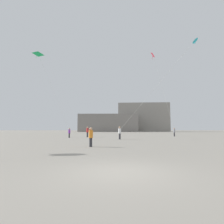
{
  "coord_description": "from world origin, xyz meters",
  "views": [
    {
      "loc": [
        -0.35,
        -6.67,
        1.54
      ],
      "look_at": [
        0.0,
        23.83,
        4.27
      ],
      "focal_mm": 29.5,
      "sensor_mm": 36.0,
      "label": 1
    }
  ],
  "objects_px": {
    "person_in_purple": "(69,132)",
    "kite_emerald_delta": "(39,55)",
    "person_in_grey": "(174,132)",
    "person_in_orange": "(91,136)",
    "building_left_hall": "(109,123)",
    "kite_cyan_diamond": "(193,43)",
    "person_in_red": "(87,131)",
    "person_in_white": "(120,132)",
    "building_centre_hall": "(143,118)",
    "kite_crimson_delta": "(153,57)"
  },
  "relations": [
    {
      "from": "person_in_white",
      "to": "building_centre_hall",
      "type": "height_order",
      "value": "building_centre_hall"
    },
    {
      "from": "person_in_grey",
      "to": "building_left_hall",
      "type": "relative_size",
      "value": 0.06
    },
    {
      "from": "kite_crimson_delta",
      "to": "building_left_hall",
      "type": "bearing_deg",
      "value": 98.98
    },
    {
      "from": "person_in_red",
      "to": "person_in_purple",
      "type": "height_order",
      "value": "person_in_red"
    },
    {
      "from": "person_in_white",
      "to": "kite_emerald_delta",
      "type": "height_order",
      "value": "kite_emerald_delta"
    },
    {
      "from": "person_in_red",
      "to": "building_left_hall",
      "type": "xyz_separation_m",
      "value": [
        3.35,
        57.85,
        3.07
      ]
    },
    {
      "from": "person_in_purple",
      "to": "kite_crimson_delta",
      "type": "height_order",
      "value": "kite_crimson_delta"
    },
    {
      "from": "person_in_red",
      "to": "kite_emerald_delta",
      "type": "bearing_deg",
      "value": -37.51
    },
    {
      "from": "person_in_purple",
      "to": "kite_emerald_delta",
      "type": "distance_m",
      "value": 14.76
    },
    {
      "from": "person_in_grey",
      "to": "person_in_orange",
      "type": "bearing_deg",
      "value": 140.64
    },
    {
      "from": "person_in_grey",
      "to": "building_left_hall",
      "type": "height_order",
      "value": "building_left_hall"
    },
    {
      "from": "person_in_red",
      "to": "kite_emerald_delta",
      "type": "relative_size",
      "value": 0.13
    },
    {
      "from": "person_in_red",
      "to": "person_in_orange",
      "type": "distance_m",
      "value": 17.49
    },
    {
      "from": "person_in_white",
      "to": "building_centre_hall",
      "type": "relative_size",
      "value": 0.07
    },
    {
      "from": "person_in_grey",
      "to": "kite_cyan_diamond",
      "type": "height_order",
      "value": "kite_cyan_diamond"
    },
    {
      "from": "kite_crimson_delta",
      "to": "building_left_hall",
      "type": "height_order",
      "value": "kite_crimson_delta"
    },
    {
      "from": "kite_cyan_diamond",
      "to": "person_in_orange",
      "type": "bearing_deg",
      "value": -149.48
    },
    {
      "from": "kite_cyan_diamond",
      "to": "person_in_purple",
      "type": "bearing_deg",
      "value": 155.83
    },
    {
      "from": "person_in_grey",
      "to": "person_in_red",
      "type": "bearing_deg",
      "value": 95.44
    },
    {
      "from": "building_left_hall",
      "to": "person_in_orange",
      "type": "bearing_deg",
      "value": -90.73
    },
    {
      "from": "person_in_orange",
      "to": "kite_cyan_diamond",
      "type": "relative_size",
      "value": 0.14
    },
    {
      "from": "person_in_grey",
      "to": "person_in_purple",
      "type": "relative_size",
      "value": 1.03
    },
    {
      "from": "person_in_orange",
      "to": "kite_crimson_delta",
      "type": "bearing_deg",
      "value": 63.14
    },
    {
      "from": "person_in_orange",
      "to": "person_in_white",
      "type": "distance_m",
      "value": 10.89
    },
    {
      "from": "kite_cyan_diamond",
      "to": "kite_emerald_delta",
      "type": "distance_m",
      "value": 25.05
    },
    {
      "from": "person_in_white",
      "to": "kite_cyan_diamond",
      "type": "bearing_deg",
      "value": 72.2
    },
    {
      "from": "kite_emerald_delta",
      "to": "person_in_red",
      "type": "bearing_deg",
      "value": 8.98
    },
    {
      "from": "kite_cyan_diamond",
      "to": "kite_emerald_delta",
      "type": "height_order",
      "value": "kite_emerald_delta"
    },
    {
      "from": "person_in_purple",
      "to": "kite_crimson_delta",
      "type": "relative_size",
      "value": 0.11
    },
    {
      "from": "person_in_orange",
      "to": "building_left_hall",
      "type": "bearing_deg",
      "value": 90.84
    },
    {
      "from": "kite_crimson_delta",
      "to": "kite_cyan_diamond",
      "type": "distance_m",
      "value": 11.57
    },
    {
      "from": "kite_cyan_diamond",
      "to": "building_left_hall",
      "type": "relative_size",
      "value": 0.43
    },
    {
      "from": "person_in_red",
      "to": "building_centre_hall",
      "type": "relative_size",
      "value": 0.07
    },
    {
      "from": "person_in_grey",
      "to": "kite_cyan_diamond",
      "type": "relative_size",
      "value": 0.14
    },
    {
      "from": "person_in_red",
      "to": "person_in_purple",
      "type": "distance_m",
      "value": 3.46
    },
    {
      "from": "person_in_red",
      "to": "building_centre_hall",
      "type": "distance_m",
      "value": 66.82
    },
    {
      "from": "person_in_purple",
      "to": "building_left_hall",
      "type": "distance_m",
      "value": 60.31
    },
    {
      "from": "person_in_grey",
      "to": "building_centre_hall",
      "type": "bearing_deg",
      "value": -8.93
    },
    {
      "from": "person_in_grey",
      "to": "kite_emerald_delta",
      "type": "height_order",
      "value": "kite_emerald_delta"
    },
    {
      "from": "person_in_purple",
      "to": "building_centre_hall",
      "type": "relative_size",
      "value": 0.06
    },
    {
      "from": "kite_emerald_delta",
      "to": "person_in_orange",
      "type": "bearing_deg",
      "value": -55.47
    },
    {
      "from": "person_in_orange",
      "to": "person_in_grey",
      "type": "xyz_separation_m",
      "value": [
        14.14,
        20.18,
        0.01
      ]
    },
    {
      "from": "person_in_orange",
      "to": "building_centre_hall",
      "type": "bearing_deg",
      "value": 78.29
    },
    {
      "from": "person_in_red",
      "to": "kite_cyan_diamond",
      "type": "xyz_separation_m",
      "value": [
        14.86,
        -9.98,
        11.68
      ]
    },
    {
      "from": "person_in_grey",
      "to": "person_in_white",
      "type": "bearing_deg",
      "value": 126.71
    },
    {
      "from": "person_in_orange",
      "to": "person_in_white",
      "type": "xyz_separation_m",
      "value": [
        3.0,
        10.47,
        0.1
      ]
    },
    {
      "from": "kite_emerald_delta",
      "to": "person_in_white",
      "type": "bearing_deg",
      "value": -21.46
    },
    {
      "from": "person_in_white",
      "to": "person_in_purple",
      "type": "height_order",
      "value": "person_in_white"
    },
    {
      "from": "person_in_red",
      "to": "person_in_white",
      "type": "relative_size",
      "value": 1.02
    },
    {
      "from": "building_centre_hall",
      "to": "kite_crimson_delta",
      "type": "bearing_deg",
      "value": -98.28
    }
  ]
}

